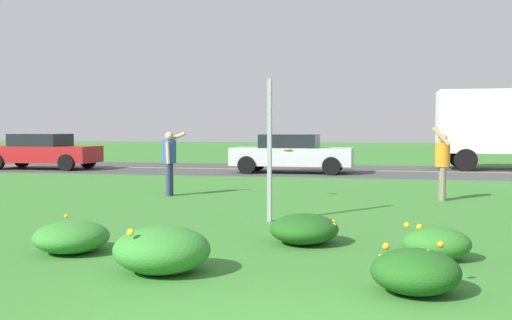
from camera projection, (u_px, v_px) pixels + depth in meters
ground_plane at (353, 201)px, 14.26m from camera, size 120.00×120.00×0.00m
highway_strip at (369, 171)px, 24.38m from camera, size 120.00×7.58×0.01m
highway_center_stripe at (369, 171)px, 24.38m from camera, size 120.00×0.16×0.00m
daylily_clump_front_left at (415, 271)px, 6.27m from camera, size 0.91×0.94×0.49m
daylily_clump_mid_right at (436, 244)px, 7.87m from camera, size 0.87×0.71×0.47m
daylily_clump_front_right at (162, 250)px, 7.15m from camera, size 1.13×1.09×0.57m
daylily_clump_mid_left at (72, 237)px, 8.33m from camera, size 1.00×1.05×0.48m
daylily_clump_near_camera at (304, 229)px, 8.99m from camera, size 1.00×1.09×0.43m
sign_post_near_path at (270, 151)px, 11.08m from camera, size 0.07×0.10×2.55m
person_thrower_blue_shirt at (170, 157)px, 15.39m from camera, size 0.54×0.51×1.59m
person_catcher_orange_shirt at (442, 160)px, 14.37m from camera, size 0.45×0.50×1.72m
frisbee_orange at (288, 150)px, 14.75m from camera, size 0.23×0.23×0.08m
car_red_leftmost at (42, 151)px, 25.48m from camera, size 4.50×2.00×1.45m
car_silver_center_left at (292, 153)px, 23.28m from camera, size 4.50×2.00×1.45m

